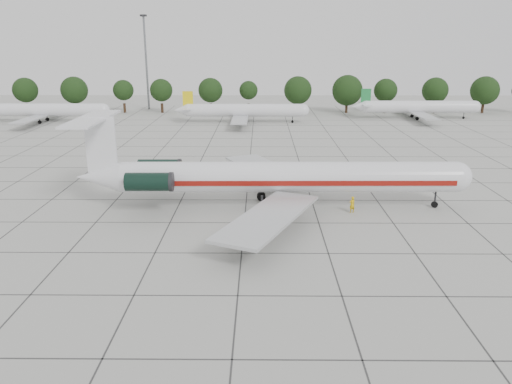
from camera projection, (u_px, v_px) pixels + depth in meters
ground at (244, 223)px, 53.55m from camera, size 260.00×260.00×0.00m
apron_joints at (248, 184)px, 67.90m from camera, size 170.00×170.00×0.02m
main_airliner at (267, 177)px, 57.29m from camera, size 45.52×35.78×10.67m
ground_crew at (352, 205)px, 56.46m from camera, size 0.83×0.72×1.93m
bg_airliner_b at (46, 110)px, 118.24m from camera, size 28.24×27.20×7.40m
bg_airliner_c at (244, 111)px, 117.50m from camera, size 28.24×27.20×7.40m
bg_airliner_d at (419, 107)px, 123.66m from camera, size 28.24×27.20×7.40m
tree_line at (210, 90)px, 133.22m from camera, size 249.86×8.44×10.22m
floodlight_mast at (146, 57)px, 137.65m from camera, size 1.60×1.60×25.45m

